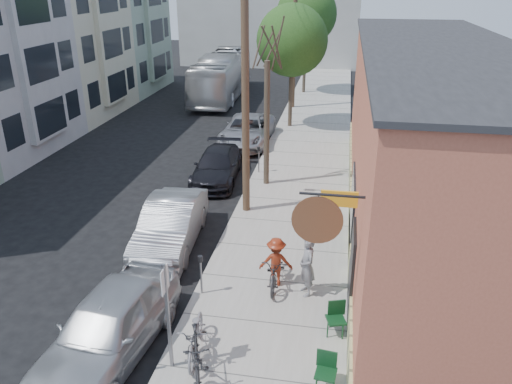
% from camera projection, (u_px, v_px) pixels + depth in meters
% --- Properties ---
extents(ground, '(120.00, 120.00, 0.00)m').
position_uv_depth(ground, '(142.00, 272.00, 15.85)').
color(ground, black).
extents(sidewalk, '(4.50, 58.00, 0.15)m').
position_uv_depth(sidewalk, '(305.00, 161.00, 25.08)').
color(sidewalk, '#A4A198').
rests_on(sidewalk, ground).
extents(cafe_building, '(6.60, 20.20, 6.61)m').
position_uv_depth(cafe_building, '(428.00, 140.00, 17.62)').
color(cafe_building, '#BA5F45').
rests_on(cafe_building, ground).
extents(apartment_row, '(6.30, 32.00, 9.00)m').
position_uv_depth(apartment_row, '(32.00, 54.00, 28.58)').
color(apartment_row, '#94A98F').
rests_on(apartment_row, ground).
extents(end_cap_building, '(18.00, 8.00, 12.00)m').
position_uv_depth(end_cap_building, '(272.00, 3.00, 51.72)').
color(end_cap_building, '#B3B2AE').
rests_on(end_cap_building, ground).
extents(sign_post, '(0.07, 0.45, 2.80)m').
position_uv_depth(sign_post, '(167.00, 307.00, 11.16)').
color(sign_post, slate).
rests_on(sign_post, sidewalk).
extents(parking_meter_near, '(0.14, 0.14, 1.24)m').
position_uv_depth(parking_meter_near, '(201.00, 268.00, 14.20)').
color(parking_meter_near, slate).
rests_on(parking_meter_near, sidewalk).
extents(parking_meter_far, '(0.14, 0.14, 1.24)m').
position_uv_depth(parking_meter_far, '(259.00, 155.00, 23.13)').
color(parking_meter_far, slate).
rests_on(parking_meter_far, sidewalk).
extents(utility_pole_near, '(3.57, 0.28, 10.00)m').
position_uv_depth(utility_pole_near, '(244.00, 75.00, 17.63)').
color(utility_pole_near, '#503A28').
rests_on(utility_pole_near, sidewalk).
extents(utility_pole_far, '(1.80, 0.28, 10.00)m').
position_uv_depth(utility_pole_far, '(295.00, 30.00, 33.08)').
color(utility_pole_far, '#503A28').
rests_on(utility_pole_far, sidewalk).
extents(tree_bare, '(0.24, 0.24, 5.35)m').
position_uv_depth(tree_bare, '(267.00, 125.00, 21.17)').
color(tree_bare, '#44392C').
rests_on(tree_bare, sidewalk).
extents(tree_leafy_mid, '(4.12, 4.12, 7.13)m').
position_uv_depth(tree_leafy_mid, '(292.00, 41.00, 28.72)').
color(tree_leafy_mid, '#44392C').
rests_on(tree_leafy_mid, sidewalk).
extents(tree_leafy_far, '(4.53, 4.53, 8.11)m').
position_uv_depth(tree_leafy_far, '(306.00, 14.00, 37.34)').
color(tree_leafy_far, '#44392C').
rests_on(tree_leafy_far, sidewalk).
extents(patio_chair_a, '(0.63, 0.63, 0.88)m').
position_uv_depth(patio_chair_a, '(336.00, 319.00, 12.71)').
color(patio_chair_a, '#0F371B').
rests_on(patio_chair_a, sidewalk).
extents(patio_chair_b, '(0.56, 0.56, 0.88)m').
position_uv_depth(patio_chair_b, '(326.00, 373.00, 10.99)').
color(patio_chair_b, '#0F371B').
rests_on(patio_chair_b, sidewalk).
extents(patron_grey, '(0.67, 0.79, 1.85)m').
position_uv_depth(patron_grey, '(307.00, 266.00, 14.15)').
color(patron_grey, gray).
rests_on(patron_grey, sidewalk).
extents(cyclist, '(1.05, 0.68, 1.54)m').
position_uv_depth(cyclist, '(276.00, 262.00, 14.65)').
color(cyclist, maroon).
rests_on(cyclist, sidewalk).
extents(cyclist_bike, '(0.77, 2.06, 1.07)m').
position_uv_depth(cyclist_bike, '(276.00, 269.00, 14.74)').
color(cyclist_bike, black).
rests_on(cyclist_bike, sidewalk).
extents(parked_bike_a, '(1.14, 2.04, 1.18)m').
position_uv_depth(parked_bike_a, '(196.00, 356.00, 11.28)').
color(parked_bike_a, black).
rests_on(parked_bike_a, sidewalk).
extents(parked_bike_b, '(0.93, 2.02, 1.02)m').
position_uv_depth(parked_bike_b, '(196.00, 336.00, 12.03)').
color(parked_bike_b, slate).
rests_on(parked_bike_b, sidewalk).
extents(car_0, '(2.48, 5.12, 1.68)m').
position_uv_depth(car_0, '(109.00, 326.00, 12.09)').
color(car_0, '#A9ACB1').
rests_on(car_0, ground).
extents(car_1, '(2.12, 5.06, 1.63)m').
position_uv_depth(car_1, '(170.00, 225.00, 17.07)').
color(car_1, '#9B9DA2').
rests_on(car_1, ground).
extents(car_2, '(2.26, 4.85, 1.37)m').
position_uv_depth(car_2, '(217.00, 166.00, 22.71)').
color(car_2, black).
rests_on(car_2, ground).
extents(car_3, '(2.54, 5.47, 1.52)m').
position_uv_depth(car_3, '(247.00, 130.00, 27.69)').
color(car_3, '#9D9DA4').
rests_on(car_3, ground).
extents(bus, '(3.35, 11.92, 3.28)m').
position_uv_depth(bus, '(222.00, 76.00, 37.97)').
color(bus, silver).
rests_on(bus, ground).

